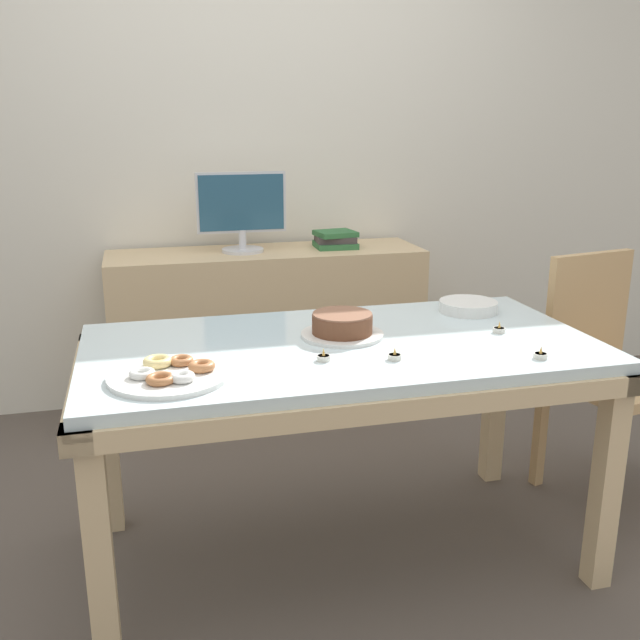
{
  "coord_description": "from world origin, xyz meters",
  "views": [
    {
      "loc": [
        -0.6,
        -2.05,
        1.44
      ],
      "look_at": [
        -0.05,
        0.06,
        0.82
      ],
      "focal_mm": 40.0,
      "sensor_mm": 36.0,
      "label": 1
    }
  ],
  "objects_px": {
    "tealight_centre": "(499,330)",
    "tealight_near_front": "(395,356)",
    "computer_monitor": "(242,212)",
    "plate_stack": "(468,306)",
    "book_stack": "(335,240)",
    "tealight_near_cakes": "(324,357)",
    "cake_chocolate_round": "(342,326)",
    "pastry_platter": "(169,374)",
    "chair": "(605,364)",
    "tealight_left_edge": "(541,355)"
  },
  "relations": [
    {
      "from": "book_stack",
      "to": "chair",
      "type": "bearing_deg",
      "value": -55.47
    },
    {
      "from": "computer_monitor",
      "to": "plate_stack",
      "type": "distance_m",
      "value": 1.28
    },
    {
      "from": "computer_monitor",
      "to": "cake_chocolate_round",
      "type": "bearing_deg",
      "value": -83.94
    },
    {
      "from": "cake_chocolate_round",
      "to": "pastry_platter",
      "type": "bearing_deg",
      "value": -155.76
    },
    {
      "from": "computer_monitor",
      "to": "tealight_centre",
      "type": "xyz_separation_m",
      "value": [
        0.64,
        -1.34,
        -0.24
      ]
    },
    {
      "from": "chair",
      "to": "cake_chocolate_round",
      "type": "height_order",
      "value": "chair"
    },
    {
      "from": "pastry_platter",
      "to": "plate_stack",
      "type": "distance_m",
      "value": 1.17
    },
    {
      "from": "pastry_platter",
      "to": "computer_monitor",
      "type": "bearing_deg",
      "value": 74.14
    },
    {
      "from": "cake_chocolate_round",
      "to": "pastry_platter",
      "type": "height_order",
      "value": "cake_chocolate_round"
    },
    {
      "from": "tealight_centre",
      "to": "tealight_near_front",
      "type": "distance_m",
      "value": 0.46
    },
    {
      "from": "cake_chocolate_round",
      "to": "tealight_centre",
      "type": "bearing_deg",
      "value": -9.76
    },
    {
      "from": "chair",
      "to": "cake_chocolate_round",
      "type": "bearing_deg",
      "value": -173.13
    },
    {
      "from": "tealight_centre",
      "to": "tealight_near_front",
      "type": "relative_size",
      "value": 1.0
    },
    {
      "from": "book_stack",
      "to": "tealight_centre",
      "type": "xyz_separation_m",
      "value": [
        0.18,
        -1.34,
        -0.09
      ]
    },
    {
      "from": "pastry_platter",
      "to": "tealight_centre",
      "type": "height_order",
      "value": "same"
    },
    {
      "from": "cake_chocolate_round",
      "to": "tealight_centre",
      "type": "xyz_separation_m",
      "value": [
        0.51,
        -0.09,
        -0.02
      ]
    },
    {
      "from": "pastry_platter",
      "to": "tealight_near_front",
      "type": "bearing_deg",
      "value": -0.65
    },
    {
      "from": "pastry_platter",
      "to": "tealight_near_front",
      "type": "xyz_separation_m",
      "value": [
        0.64,
        -0.01,
        -0.0
      ]
    },
    {
      "from": "pastry_platter",
      "to": "tealight_left_edge",
      "type": "xyz_separation_m",
      "value": [
        1.06,
        -0.1,
        -0.0
      ]
    },
    {
      "from": "tealight_left_edge",
      "to": "plate_stack",
      "type": "bearing_deg",
      "value": 87.07
    },
    {
      "from": "book_stack",
      "to": "tealight_near_cakes",
      "type": "xyz_separation_m",
      "value": [
        -0.45,
        -1.47,
        -0.09
      ]
    },
    {
      "from": "computer_monitor",
      "to": "tealight_near_cakes",
      "type": "height_order",
      "value": "computer_monitor"
    },
    {
      "from": "plate_stack",
      "to": "tealight_centre",
      "type": "height_order",
      "value": "plate_stack"
    },
    {
      "from": "chair",
      "to": "pastry_platter",
      "type": "relative_size",
      "value": 2.86
    },
    {
      "from": "tealight_centre",
      "to": "tealight_near_front",
      "type": "xyz_separation_m",
      "value": [
        -0.43,
        -0.17,
        0.0
      ]
    },
    {
      "from": "pastry_platter",
      "to": "book_stack",
      "type": "bearing_deg",
      "value": 59.44
    },
    {
      "from": "chair",
      "to": "tealight_near_front",
      "type": "distance_m",
      "value": 1.12
    },
    {
      "from": "book_stack",
      "to": "pastry_platter",
      "type": "distance_m",
      "value": 1.75
    },
    {
      "from": "tealight_near_cakes",
      "to": "tealight_near_front",
      "type": "xyz_separation_m",
      "value": [
        0.2,
        -0.04,
        0.0
      ]
    },
    {
      "from": "chair",
      "to": "tealight_near_cakes",
      "type": "xyz_separation_m",
      "value": [
        -1.22,
        -0.35,
        0.25
      ]
    },
    {
      "from": "chair",
      "to": "book_stack",
      "type": "distance_m",
      "value": 1.4
    },
    {
      "from": "book_stack",
      "to": "plate_stack",
      "type": "distance_m",
      "value": 1.1
    },
    {
      "from": "pastry_platter",
      "to": "tealight_centre",
      "type": "bearing_deg",
      "value": 8.71
    },
    {
      "from": "tealight_near_cakes",
      "to": "computer_monitor",
      "type": "bearing_deg",
      "value": 90.53
    },
    {
      "from": "tealight_near_cakes",
      "to": "chair",
      "type": "bearing_deg",
      "value": 15.97
    },
    {
      "from": "tealight_near_cakes",
      "to": "book_stack",
      "type": "bearing_deg",
      "value": 73.05
    },
    {
      "from": "chair",
      "to": "plate_stack",
      "type": "bearing_deg",
      "value": 175.54
    },
    {
      "from": "book_stack",
      "to": "cake_chocolate_round",
      "type": "xyz_separation_m",
      "value": [
        -0.33,
        -1.25,
        -0.06
      ]
    },
    {
      "from": "chair",
      "to": "pastry_platter",
      "type": "height_order",
      "value": "chair"
    },
    {
      "from": "cake_chocolate_round",
      "to": "tealight_left_edge",
      "type": "xyz_separation_m",
      "value": [
        0.5,
        -0.36,
        -0.02
      ]
    },
    {
      "from": "pastry_platter",
      "to": "tealight_left_edge",
      "type": "distance_m",
      "value": 1.07
    },
    {
      "from": "chair",
      "to": "tealight_near_cakes",
      "type": "height_order",
      "value": "chair"
    },
    {
      "from": "plate_stack",
      "to": "computer_monitor",
      "type": "bearing_deg",
      "value": 121.61
    },
    {
      "from": "tealight_left_edge",
      "to": "tealight_near_cakes",
      "type": "bearing_deg",
      "value": 167.24
    },
    {
      "from": "cake_chocolate_round",
      "to": "tealight_near_front",
      "type": "height_order",
      "value": "cake_chocolate_round"
    },
    {
      "from": "plate_stack",
      "to": "tealight_near_front",
      "type": "xyz_separation_m",
      "value": [
        -0.45,
        -0.44,
        -0.01
      ]
    },
    {
      "from": "computer_monitor",
      "to": "cake_chocolate_round",
      "type": "relative_size",
      "value": 1.59
    },
    {
      "from": "chair",
      "to": "computer_monitor",
      "type": "relative_size",
      "value": 2.22
    },
    {
      "from": "tealight_near_front",
      "to": "plate_stack",
      "type": "bearing_deg",
      "value": 44.46
    },
    {
      "from": "tealight_near_front",
      "to": "computer_monitor",
      "type": "bearing_deg",
      "value": 98.16
    }
  ]
}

